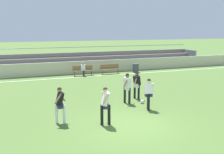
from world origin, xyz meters
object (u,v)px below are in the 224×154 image
at_px(trash_bin, 136,68).
at_px(soccer_ball, 142,101).
at_px(bleacher_stand, 75,61).
at_px(bench_far_right, 110,68).
at_px(player_dark_deep_cover, 137,83).
at_px(player_dark_pressing_high, 60,102).
at_px(spectator_seated, 83,68).
at_px(bench_near_wall_gap, 83,70).
at_px(player_white_challenging, 127,86).
at_px(player_white_wide_right, 105,103).
at_px(player_white_overlapping, 149,91).

relative_size(trash_bin, soccer_ball, 3.79).
height_order(bleacher_stand, bench_far_right, bleacher_stand).
xyz_separation_m(player_dark_deep_cover, player_dark_pressing_high, (-4.96, -2.52, 0.01)).
distance_m(trash_bin, spectator_seated, 5.19).
bearing_deg(bench_near_wall_gap, player_dark_pressing_high, -109.39).
relative_size(trash_bin, player_dark_deep_cover, 0.52).
distance_m(bench_near_wall_gap, player_white_challenging, 9.40).
relative_size(player_white_wide_right, soccer_ball, 7.62).
xyz_separation_m(bleacher_stand, player_white_wide_right, (-2.19, -15.38, 0.04)).
height_order(bleacher_stand, player_dark_deep_cover, bleacher_stand).
height_order(player_dark_deep_cover, player_dark_pressing_high, player_dark_pressing_high).
xyz_separation_m(bench_near_wall_gap, player_white_challenging, (0.08, -9.39, 0.46)).
xyz_separation_m(bench_near_wall_gap, player_white_wide_right, (-2.18, -12.14, 0.45)).
xyz_separation_m(bench_far_right, spectator_seated, (-2.56, -0.12, 0.16)).
bearing_deg(player_dark_pressing_high, player_white_challenging, 24.52).
relative_size(bench_near_wall_gap, trash_bin, 2.16).
xyz_separation_m(bench_far_right, player_white_overlapping, (-1.96, -10.88, 0.42)).
height_order(bench_near_wall_gap, player_dark_deep_cover, player_dark_deep_cover).
bearing_deg(player_white_challenging, bench_far_right, 75.18).
height_order(bleacher_stand, player_white_overlapping, bleacher_stand).
bearing_deg(trash_bin, soccer_ball, -113.98).
relative_size(player_white_challenging, player_dark_pressing_high, 1.04).
distance_m(bleacher_stand, soccer_ball, 13.03).
xyz_separation_m(bench_near_wall_gap, player_dark_pressing_high, (-3.95, -11.23, 0.41)).
bearing_deg(player_dark_pressing_high, trash_bin, 50.90).
relative_size(bleacher_stand, player_dark_pressing_high, 17.03).
bearing_deg(bleacher_stand, bench_far_right, -51.78).
distance_m(bench_far_right, player_white_overlapping, 11.06).
distance_m(bleacher_stand, player_white_wide_right, 15.53).
height_order(bench_near_wall_gap, bench_far_right, same).
xyz_separation_m(bleacher_stand, soccer_ball, (0.83, -12.97, -0.85)).
height_order(bench_near_wall_gap, soccer_ball, bench_near_wall_gap).
xyz_separation_m(spectator_seated, soccer_ball, (0.85, -9.62, -0.59)).
height_order(bench_far_right, player_white_overlapping, player_white_overlapping).
height_order(bench_far_right, player_dark_deep_cover, player_dark_deep_cover).
bearing_deg(player_white_overlapping, player_dark_deep_cover, 79.40).
xyz_separation_m(bench_near_wall_gap, player_white_overlapping, (0.60, -10.88, 0.42)).
height_order(spectator_seated, player_dark_pressing_high, player_dark_pressing_high).
height_order(bench_far_right, soccer_ball, bench_far_right).
xyz_separation_m(bleacher_stand, player_dark_deep_cover, (0.99, -11.94, -0.00)).
bearing_deg(soccer_ball, player_dark_deep_cover, 81.17).
bearing_deg(bench_near_wall_gap, spectator_seated, -90.00).
bearing_deg(bleacher_stand, spectator_seated, -90.23).
height_order(trash_bin, spectator_seated, spectator_seated).
height_order(bench_far_right, player_dark_pressing_high, player_dark_pressing_high).
bearing_deg(player_white_challenging, bench_near_wall_gap, 90.46).
bearing_deg(bench_near_wall_gap, player_white_overlapping, -86.85).
height_order(trash_bin, player_white_challenging, player_white_challenging).
relative_size(bench_far_right, player_white_challenging, 1.06).
bearing_deg(bleacher_stand, player_dark_pressing_high, -105.34).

